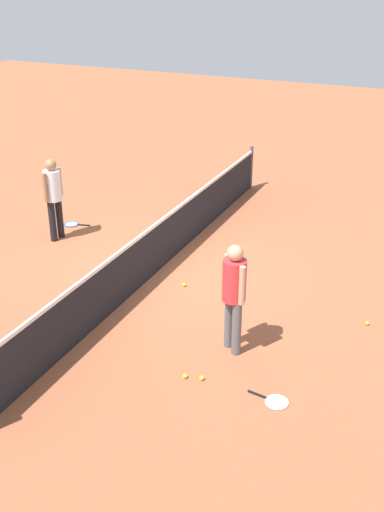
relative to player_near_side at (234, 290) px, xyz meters
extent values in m
plane|color=#9E5638|center=(1.92, 2.18, -1.01)|extent=(40.00, 40.00, 0.00)
cylinder|color=#4C4C51|center=(6.92, 2.18, -0.47)|extent=(0.09, 0.09, 1.07)
cube|color=black|center=(1.92, 2.18, -0.55)|extent=(10.00, 0.02, 0.91)
cube|color=white|center=(1.92, 2.18, -0.07)|extent=(10.00, 0.04, 0.06)
cylinder|color=#595960|center=(0.07, 0.08, -0.58)|extent=(0.20, 0.20, 0.85)
cylinder|color=#595960|center=(-0.07, -0.08, -0.58)|extent=(0.20, 0.20, 0.85)
cylinder|color=red|center=(0.00, 0.00, 0.15)|extent=(0.48, 0.48, 0.62)
cylinder|color=tan|center=(0.14, 0.17, 0.17)|extent=(0.13, 0.13, 0.58)
cylinder|color=tan|center=(-0.14, -0.17, 0.17)|extent=(0.13, 0.13, 0.58)
sphere|color=tan|center=(0.00, 0.00, 0.58)|extent=(0.32, 0.32, 0.23)
cylinder|color=black|center=(2.38, 4.74, -0.58)|extent=(0.15, 0.15, 0.85)
cylinder|color=black|center=(2.16, 4.76, -0.58)|extent=(0.15, 0.15, 0.85)
cylinder|color=white|center=(2.27, 4.75, 0.15)|extent=(0.37, 0.37, 0.62)
cylinder|color=#9E704C|center=(2.48, 4.73, 0.17)|extent=(0.10, 0.10, 0.58)
cylinder|color=#9E704C|center=(2.06, 4.77, 0.17)|extent=(0.10, 0.10, 0.58)
sphere|color=#9E704C|center=(2.27, 4.75, 0.58)|extent=(0.25, 0.25, 0.23)
torus|color=white|center=(-0.91, -0.98, -1.00)|extent=(0.36, 0.36, 0.02)
cylinder|color=silver|center=(-0.91, -0.98, -1.00)|extent=(0.30, 0.30, 0.00)
cylinder|color=black|center=(-0.87, -0.69, -0.99)|extent=(0.07, 0.28, 0.03)
torus|color=blue|center=(3.00, 4.92, -1.00)|extent=(0.38, 0.38, 0.02)
cylinder|color=silver|center=(3.00, 4.92, -1.00)|extent=(0.32, 0.32, 0.00)
cylinder|color=black|center=(3.07, 4.64, -0.99)|extent=(0.10, 0.28, 0.03)
sphere|color=#C6E033|center=(-0.92, 0.34, -0.98)|extent=(0.07, 0.07, 0.07)
sphere|color=#C6E033|center=(-0.87, 0.11, -0.98)|extent=(0.07, 0.07, 0.07)
sphere|color=#C6E033|center=(1.47, 1.48, -0.98)|extent=(0.07, 0.07, 0.07)
sphere|color=#C6E033|center=(1.52, -1.71, -0.98)|extent=(0.07, 0.07, 0.07)
camera|label=1|loc=(-7.21, -2.62, 4.21)|focal=43.26mm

